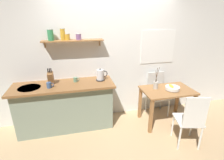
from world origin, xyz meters
The scene contains 13 objects.
ground_plane centered at (0.00, 0.00, 0.00)m, with size 14.00×14.00×0.00m, color tan.
back_wall centered at (0.20, 0.65, 1.35)m, with size 6.80×0.11×2.70m.
kitchen_counter centered at (-1.00, 0.32, 0.47)m, with size 1.83×0.63×0.92m.
wall_shelf centered at (-0.87, 0.49, 1.73)m, with size 1.09×0.20×0.34m.
dining_table centered at (0.97, 0.04, 0.61)m, with size 0.99×0.64×0.73m.
dining_chair_near centered at (0.99, -0.70, 0.53)m, with size 0.49×0.49×0.97m.
dining_chair_far centered at (0.96, 0.42, 0.52)m, with size 0.43×0.40×0.94m.
fruit_bowl centered at (1.05, 0.00, 0.78)m, with size 0.28×0.28×0.11m.
twig_vase centered at (0.76, 0.14, 0.81)m, with size 0.09×0.09×0.44m.
electric_kettle centered at (-0.30, 0.36, 1.03)m, with size 0.25×0.17×0.23m.
knife_block centered at (-1.21, 0.39, 1.04)m, with size 0.10×0.17×0.30m.
coffee_mug_by_sink centered at (-1.23, 0.20, 0.97)m, with size 0.12×0.08×0.10m.
coffee_mug_spare centered at (-0.77, 0.39, 0.97)m, with size 0.11×0.08×0.09m.
Camera 1 is at (-0.80, -2.72, 2.12)m, focal length 27.58 mm.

